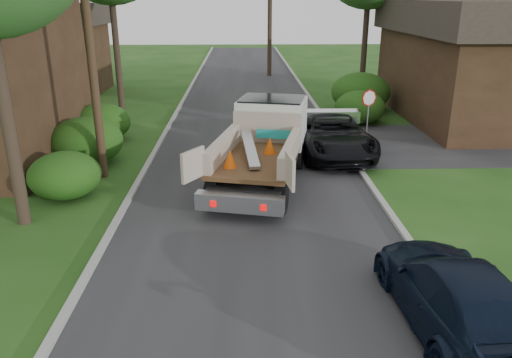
{
  "coord_description": "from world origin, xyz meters",
  "views": [
    {
      "loc": [
        -0.4,
        -12.54,
        6.24
      ],
      "look_at": [
        0.01,
        1.26,
        1.2
      ],
      "focal_mm": 35.0,
      "sensor_mm": 36.0,
      "label": 1
    }
  ],
  "objects": [
    {
      "name": "ground",
      "position": [
        0.0,
        0.0,
        0.0
      ],
      "size": [
        120.0,
        120.0,
        0.0
      ],
      "primitive_type": "plane",
      "color": "#1C4814",
      "rests_on": "ground"
    },
    {
      "name": "flatbed_truck",
      "position": [
        0.49,
        5.04,
        1.44
      ],
      "size": [
        4.37,
        7.43,
        2.64
      ],
      "rotation": [
        0.0,
        0.0,
        -0.23
      ],
      "color": "black",
      "rests_on": "ground"
    },
    {
      "name": "stop_sign",
      "position": [
        5.2,
        9.0,
        1.78
      ],
      "size": [
        0.71,
        0.32,
        2.48
      ],
      "color": "slate",
      "rests_on": "ground"
    },
    {
      "name": "hedge_left_a",
      "position": [
        -6.2,
        3.0,
        0.77
      ],
      "size": [
        2.34,
        2.34,
        1.53
      ],
      "primitive_type": "ellipsoid",
      "color": "#183E0E",
      "rests_on": "ground"
    },
    {
      "name": "navy_suv",
      "position": [
        3.8,
        -4.25,
        0.74
      ],
      "size": [
        2.3,
        5.19,
        1.48
      ],
      "primitive_type": "imported",
      "rotation": [
        0.0,
        0.0,
        3.19
      ],
      "color": "black",
      "rests_on": "ground"
    },
    {
      "name": "hedge_left_c",
      "position": [
        -6.8,
        10.0,
        0.85
      ],
      "size": [
        2.6,
        2.6,
        1.7
      ],
      "primitive_type": "ellipsoid",
      "color": "#183E0E",
      "rests_on": "ground"
    },
    {
      "name": "black_pickup",
      "position": [
        3.35,
        7.67,
        0.86
      ],
      "size": [
        3.24,
        6.35,
        1.72
      ],
      "primitive_type": "imported",
      "rotation": [
        0.0,
        0.0,
        0.06
      ],
      "color": "black",
      "rests_on": "ground"
    },
    {
      "name": "curb_right",
      "position": [
        4.1,
        10.0,
        0.06
      ],
      "size": [
        0.2,
        90.0,
        0.12
      ],
      "primitive_type": "cube",
      "color": "#9E9E99",
      "rests_on": "ground"
    },
    {
      "name": "hedge_left_b",
      "position": [
        -6.5,
        6.5,
        0.94
      ],
      "size": [
        2.86,
        2.86,
        1.87
      ],
      "primitive_type": "ellipsoid",
      "color": "#183E0E",
      "rests_on": "ground"
    },
    {
      "name": "house_right",
      "position": [
        13.0,
        14.0,
        3.16
      ],
      "size": [
        9.72,
        12.96,
        6.2
      ],
      "rotation": [
        0.0,
        0.0,
        1.57
      ],
      "color": "#352215",
      "rests_on": "ground"
    },
    {
      "name": "hedge_right_a",
      "position": [
        5.8,
        13.0,
        0.85
      ],
      "size": [
        2.6,
        2.6,
        1.7
      ],
      "primitive_type": "ellipsoid",
      "color": "#183E0E",
      "rests_on": "ground"
    },
    {
      "name": "curb_left",
      "position": [
        -4.1,
        10.0,
        0.06
      ],
      "size": [
        0.2,
        90.0,
        0.12
      ],
      "primitive_type": "cube",
      "color": "#9E9E99",
      "rests_on": "ground"
    },
    {
      "name": "hedge_right_b",
      "position": [
        6.5,
        16.0,
        1.1
      ],
      "size": [
        3.38,
        3.38,
        2.21
      ],
      "primitive_type": "ellipsoid",
      "color": "#183E0E",
      "rests_on": "ground"
    },
    {
      "name": "road",
      "position": [
        0.0,
        10.0,
        0.0
      ],
      "size": [
        8.0,
        90.0,
        0.02
      ],
      "primitive_type": "cube",
      "color": "#28282B",
      "rests_on": "ground"
    },
    {
      "name": "utility_pole",
      "position": [
        -5.48,
        4.98,
        5.17
      ],
      "size": [
        2.42,
        1.25,
        10.0
      ],
      "color": "#382619",
      "rests_on": "ground"
    },
    {
      "name": "house_left_far",
      "position": [
        -13.5,
        22.0,
        3.05
      ],
      "size": [
        7.56,
        7.56,
        6.0
      ],
      "color": "#352215",
      "rests_on": "ground"
    }
  ]
}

